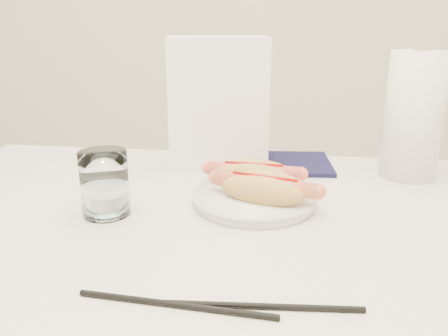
# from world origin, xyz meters

# --- Properties ---
(table) EXTENTS (1.20, 0.80, 0.75)m
(table) POSITION_xyz_m (0.00, 0.00, 0.69)
(table) COLOR silver
(table) RESTS_ON ground
(plate) EXTENTS (0.27, 0.27, 0.02)m
(plate) POSITION_xyz_m (0.05, 0.09, 0.76)
(plate) COLOR white
(plate) RESTS_ON table
(hotdog_left) EXTENTS (0.17, 0.08, 0.05)m
(hotdog_left) POSITION_xyz_m (0.04, 0.13, 0.79)
(hotdog_left) COLOR tan
(hotdog_left) RESTS_ON plate
(hotdog_right) EXTENTS (0.18, 0.10, 0.05)m
(hotdog_right) POSITION_xyz_m (0.07, 0.06, 0.79)
(hotdog_right) COLOR tan
(hotdog_right) RESTS_ON plate
(water_glass) EXTENTS (0.08, 0.08, 0.11)m
(water_glass) POSITION_xyz_m (-0.19, 0.01, 0.80)
(water_glass) COLOR white
(water_glass) RESTS_ON table
(chopstick_near) EXTENTS (0.23, 0.03, 0.01)m
(chopstick_near) POSITION_xyz_m (-0.02, -0.22, 0.75)
(chopstick_near) COLOR black
(chopstick_near) RESTS_ON table
(chopstick_far) EXTENTS (0.23, 0.02, 0.01)m
(chopstick_far) POSITION_xyz_m (0.08, -0.21, 0.75)
(chopstick_far) COLOR black
(chopstick_far) RESTS_ON table
(napkin_box) EXTENTS (0.22, 0.15, 0.27)m
(napkin_box) POSITION_xyz_m (-0.04, 0.30, 0.89)
(napkin_box) COLOR white
(napkin_box) RESTS_ON table
(navy_napkin) EXTENTS (0.18, 0.18, 0.01)m
(navy_napkin) POSITION_xyz_m (0.12, 0.32, 0.75)
(navy_napkin) COLOR #111033
(navy_napkin) RESTS_ON table
(paper_towel_roll) EXTENTS (0.14, 0.14, 0.25)m
(paper_towel_roll) POSITION_xyz_m (0.35, 0.28, 0.87)
(paper_towel_roll) COLOR white
(paper_towel_roll) RESTS_ON table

